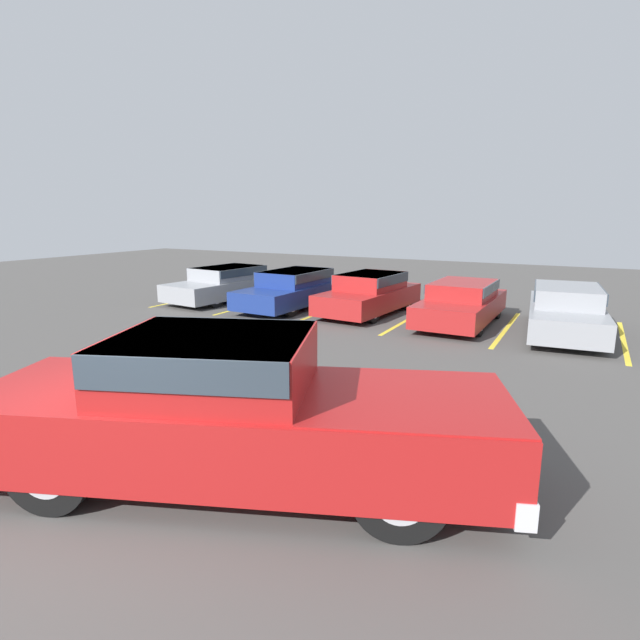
{
  "coord_description": "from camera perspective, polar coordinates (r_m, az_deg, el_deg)",
  "views": [
    {
      "loc": [
        4.2,
        -3.43,
        3.12
      ],
      "look_at": [
        -0.52,
        5.27,
        1.0
      ],
      "focal_mm": 28.0,
      "sensor_mm": 36.0,
      "label": 1
    }
  ],
  "objects": [
    {
      "name": "parked_sedan_a",
      "position": [
        18.66,
        -10.56,
        4.27
      ],
      "size": [
        2.31,
        4.9,
        1.21
      ],
      "rotation": [
        0.0,
        0.0,
        -1.67
      ],
      "color": "gray",
      "rests_on": "ground_plane"
    },
    {
      "name": "ground_plane",
      "position": [
        6.26,
        -20.31,
        -18.64
      ],
      "size": [
        60.0,
        60.0,
        0.0
      ],
      "primitive_type": "plane",
      "color": "#4C4947"
    },
    {
      "name": "wheel_stop_curb",
      "position": [
        20.23,
        -2.46,
        3.41
      ],
      "size": [
        1.64,
        0.2,
        0.14
      ],
      "primitive_type": "cube",
      "color": "#B7B2A8",
      "rests_on": "ground_plane"
    },
    {
      "name": "stall_stripe_c",
      "position": [
        16.38,
        0.93,
        1.12
      ],
      "size": [
        0.12,
        4.85,
        0.01
      ],
      "primitive_type": "cube",
      "color": "yellow",
      "rests_on": "ground_plane"
    },
    {
      "name": "stall_stripe_f",
      "position": [
        14.63,
        31.37,
        -2.01
      ],
      "size": [
        0.12,
        4.85,
        0.01
      ],
      "primitive_type": "cube",
      "color": "yellow",
      "rests_on": "ground_plane"
    },
    {
      "name": "parked_sedan_e",
      "position": [
        14.54,
        26.29,
        1.16
      ],
      "size": [
        2.15,
        4.77,
        1.27
      ],
      "rotation": [
        0.0,
        0.0,
        -1.48
      ],
      "color": "gray",
      "rests_on": "ground_plane"
    },
    {
      "name": "stall_stripe_a",
      "position": [
        19.54,
        -13.72,
        2.57
      ],
      "size": [
        0.12,
        4.85,
        0.01
      ],
      "primitive_type": "cube",
      "color": "yellow",
      "rests_on": "ground_plane"
    },
    {
      "name": "pickup_truck",
      "position": [
        5.93,
        -9.09,
        -10.15
      ],
      "size": [
        6.42,
        4.1,
        1.78
      ],
      "rotation": [
        0.0,
        0.0,
        0.37
      ],
      "color": "#A51919",
      "rests_on": "ground_plane"
    },
    {
      "name": "parked_sedan_c",
      "position": [
        15.91,
        5.7,
        3.18
      ],
      "size": [
        2.08,
        4.39,
        1.27
      ],
      "rotation": [
        0.0,
        0.0,
        -1.65
      ],
      "color": "maroon",
      "rests_on": "ground_plane"
    },
    {
      "name": "stall_stripe_d",
      "position": [
        15.32,
        10.2,
        0.16
      ],
      "size": [
        0.12,
        4.85,
        0.01
      ],
      "primitive_type": "cube",
      "color": "yellow",
      "rests_on": "ground_plane"
    },
    {
      "name": "stall_stripe_e",
      "position": [
        14.72,
        20.54,
        -0.92
      ],
      "size": [
        0.12,
        4.85,
        0.01
      ],
      "primitive_type": "cube",
      "color": "yellow",
      "rests_on": "ground_plane"
    },
    {
      "name": "parked_sedan_b",
      "position": [
        16.89,
        -2.95,
        3.74
      ],
      "size": [
        1.92,
        4.83,
        1.25
      ],
      "rotation": [
        0.0,
        0.0,
        -1.6
      ],
      "color": "navy",
      "rests_on": "ground_plane"
    },
    {
      "name": "stall_stripe_b",
      "position": [
        17.82,
        -7.04,
        1.92
      ],
      "size": [
        0.12,
        4.85,
        0.01
      ],
      "primitive_type": "cube",
      "color": "yellow",
      "rests_on": "ground_plane"
    },
    {
      "name": "parked_sedan_d",
      "position": [
        14.88,
        15.91,
        2.06
      ],
      "size": [
        1.8,
        4.44,
        1.21
      ],
      "rotation": [
        0.0,
        0.0,
        -1.58
      ],
      "color": "maroon",
      "rests_on": "ground_plane"
    }
  ]
}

